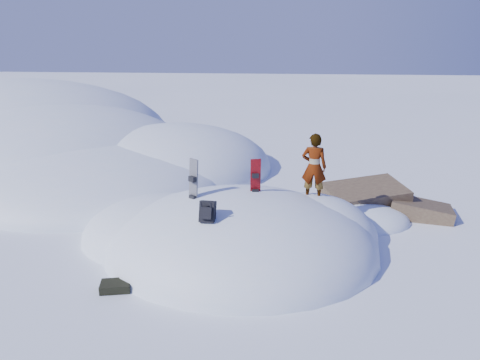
# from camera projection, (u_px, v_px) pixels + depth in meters

# --- Properties ---
(ground) EXTENTS (120.00, 120.00, 0.00)m
(ground) POSITION_uv_depth(u_px,v_px,m) (241.00, 250.00, 12.03)
(ground) COLOR white
(ground) RESTS_ON ground
(snow_mound) EXTENTS (8.00, 6.00, 3.00)m
(snow_mound) POSITION_uv_depth(u_px,v_px,m) (235.00, 246.00, 12.28)
(snow_mound) COLOR white
(snow_mound) RESTS_ON ground
(snow_ridge) EXTENTS (21.50, 18.50, 6.40)m
(snow_ridge) POSITION_uv_depth(u_px,v_px,m) (45.00, 151.00, 22.41)
(snow_ridge) COLOR white
(snow_ridge) RESTS_ON ground
(rock_outcrop) EXTENTS (4.68, 4.41, 1.68)m
(rock_outcrop) POSITION_uv_depth(u_px,v_px,m) (369.00, 213.00, 14.53)
(rock_outcrop) COLOR brown
(rock_outcrop) RESTS_ON ground
(snowboard_red) EXTENTS (0.27, 0.19, 1.41)m
(snowboard_red) POSITION_uv_depth(u_px,v_px,m) (255.00, 185.00, 11.92)
(snowboard_red) COLOR red
(snowboard_red) RESTS_ON snow_mound
(snowboard_dark) EXTENTS (0.32, 0.32, 1.63)m
(snowboard_dark) POSITION_uv_depth(u_px,v_px,m) (193.00, 190.00, 11.66)
(snowboard_dark) COLOR black
(snowboard_dark) RESTS_ON snow_mound
(backpack) EXTENTS (0.37, 0.44, 0.57)m
(backpack) POSITION_uv_depth(u_px,v_px,m) (207.00, 212.00, 10.41)
(backpack) COLOR black
(backpack) RESTS_ON snow_mound
(gear_pile) EXTENTS (0.86, 0.66, 0.23)m
(gear_pile) POSITION_uv_depth(u_px,v_px,m) (118.00, 285.00, 10.12)
(gear_pile) COLOR black
(gear_pile) RESTS_ON ground
(person) EXTENTS (0.71, 0.53, 1.79)m
(person) POSITION_uv_depth(u_px,v_px,m) (314.00, 167.00, 12.21)
(person) COLOR slate
(person) RESTS_ON snow_mound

